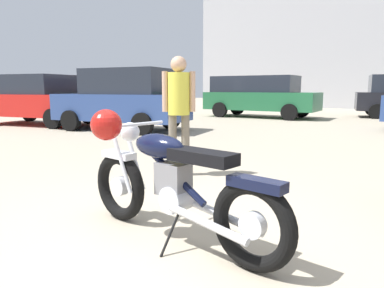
{
  "coord_description": "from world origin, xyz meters",
  "views": [
    {
      "loc": [
        1.29,
        -2.16,
        1.22
      ],
      "look_at": [
        -0.13,
        0.75,
        0.71
      ],
      "focal_mm": 33.04,
      "sensor_mm": 36.0,
      "label": 1
    }
  ],
  "objects_px": {
    "dark_sedan_left": "(124,99)",
    "bystander": "(179,103)",
    "blue_hatchback_right": "(39,100)",
    "vintage_motorcycle": "(168,181)",
    "pale_sedan_back": "(259,95)"
  },
  "relations": [
    {
      "from": "dark_sedan_left",
      "to": "vintage_motorcycle",
      "type": "bearing_deg",
      "value": 126.53
    },
    {
      "from": "bystander",
      "to": "dark_sedan_left",
      "type": "xyz_separation_m",
      "value": [
        -4.04,
        4.15,
        -0.1
      ]
    },
    {
      "from": "dark_sedan_left",
      "to": "bystander",
      "type": "bearing_deg",
      "value": 131.59
    },
    {
      "from": "vintage_motorcycle",
      "to": "dark_sedan_left",
      "type": "relative_size",
      "value": 0.51
    },
    {
      "from": "bystander",
      "to": "dark_sedan_left",
      "type": "relative_size",
      "value": 0.42
    },
    {
      "from": "bystander",
      "to": "blue_hatchback_right",
      "type": "xyz_separation_m",
      "value": [
        -7.59,
        4.19,
        -0.18
      ]
    },
    {
      "from": "bystander",
      "to": "blue_hatchback_right",
      "type": "relative_size",
      "value": 0.38
    },
    {
      "from": "vintage_motorcycle",
      "to": "bystander",
      "type": "relative_size",
      "value": 1.23
    },
    {
      "from": "vintage_motorcycle",
      "to": "bystander",
      "type": "bearing_deg",
      "value": -48.85
    },
    {
      "from": "vintage_motorcycle",
      "to": "pale_sedan_back",
      "type": "relative_size",
      "value": 0.42
    },
    {
      "from": "blue_hatchback_right",
      "to": "bystander",
      "type": "bearing_deg",
      "value": -33.68
    },
    {
      "from": "vintage_motorcycle",
      "to": "bystander",
      "type": "height_order",
      "value": "bystander"
    },
    {
      "from": "blue_hatchback_right",
      "to": "pale_sedan_back",
      "type": "xyz_separation_m",
      "value": [
        5.83,
        6.34,
        0.1
      ]
    },
    {
      "from": "vintage_motorcycle",
      "to": "bystander",
      "type": "distance_m",
      "value": 2.25
    },
    {
      "from": "blue_hatchback_right",
      "to": "dark_sedan_left",
      "type": "relative_size",
      "value": 1.09
    }
  ]
}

